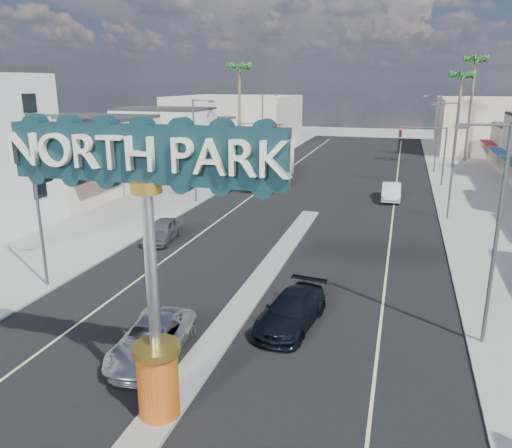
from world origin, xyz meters
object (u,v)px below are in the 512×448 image
Objects in this scene: streetlight_l_far at (264,125)px; suv_left at (152,340)px; car_parked_right at (391,192)px; streetlight_r_mid at (452,155)px; car_parked_left at (162,230)px; suv_right at (292,311)px; streetlight_r_near at (493,226)px; streetlight_r_far at (436,129)px; streetlight_l_near at (39,193)px; streetlight_l_mid at (196,146)px; palm_right_far at (475,66)px; traffic_signal_left at (255,138)px; traffic_signal_right at (427,144)px; palm_right_mid at (462,80)px; palm_left_far at (239,72)px; gateway_sign at (149,243)px; city_bus at (266,168)px.

suv_left is (8.43, -46.67, -4.35)m from streetlight_l_far.
streetlight_l_far is 1.91× the size of car_parked_right.
streetlight_r_mid is 22.24m from car_parked_left.
suv_left is at bearing -131.76° from suv_right.
streetlight_r_near is 42.00m from streetlight_r_far.
streetlight_l_near reaches higher than car_parked_left.
palm_right_far is (25.43, 32.00, 7.32)m from streetlight_l_mid.
traffic_signal_left is 0.67× the size of streetlight_r_mid.
palm_right_mid reaches higher than traffic_signal_right.
streetlight_l_mid is 1.00× the size of streetlight_r_far.
palm_left_far is 44.90m from suv_right.
gateway_sign is at bearing -102.38° from suv_right.
streetlight_l_mid is 12.09m from car_parked_left.
streetlight_l_near is 1.78× the size of suv_right.
city_bus is at bearing -135.36° from palm_right_far.
palm_left_far is at bearing -156.80° from palm_right_far.
streetlight_r_far is at bearing 22.20° from traffic_signal_left.
streetlight_r_far reaches higher than suv_left.
traffic_signal_left is at bearing -157.80° from streetlight_r_far.
streetlight_l_near is 0.69× the size of palm_left_far.
streetlight_r_near is 1.75× the size of suv_left.
streetlight_l_near is 1.00× the size of streetlight_r_far.
streetlight_l_far reaches higher than traffic_signal_left.
traffic_signal_left is at bearing -57.57° from palm_left_far.
city_bus is (-17.37, 30.33, -3.50)m from streetlight_r_near.
streetlight_l_near is 1.00× the size of streetlight_r_mid.
streetlight_r_far is at bearing 78.22° from gateway_sign.
streetlight_r_near is at bearing -63.58° from streetlight_l_far.
streetlight_r_mid is at bearing -54.93° from car_parked_right.
streetlight_l_far is 0.64× the size of palm_right_far.
palm_left_far reaches higher than suv_right.
streetlight_r_far is 0.64× the size of palm_right_far.
streetlight_r_mid is at bearing -35.50° from traffic_signal_left.
gateway_sign is 51.10m from streetlight_r_far.
car_parked_right is at bearing 79.72° from gateway_sign.
gateway_sign is 6.51m from suv_left.
traffic_signal_right is 0.67× the size of streetlight_l_mid.
city_bus is at bearing 160.07° from car_parked_right.
streetlight_r_near is at bearing -87.90° from traffic_signal_right.
streetlight_l_far is 7.21m from palm_left_far.
streetlight_l_far is 2.06× the size of car_parked_left.
car_parked_left is at bearing -81.49° from palm_left_far.
palm_right_mid is at bearing 9.69° from streetlight_l_far.
streetlight_l_far is at bearing 37.92° from palm_left_far.
gateway_sign is 34.82m from car_parked_right.
streetlight_r_mid is 26.71m from palm_right_mid.
palm_right_mid is (13.00, 54.02, 4.67)m from gateway_sign.
streetlight_l_near is 51.92m from palm_right_mid.
palm_right_mid is 2.76× the size of car_parked_left.
traffic_signal_right is 0.43× the size of palm_right_far.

